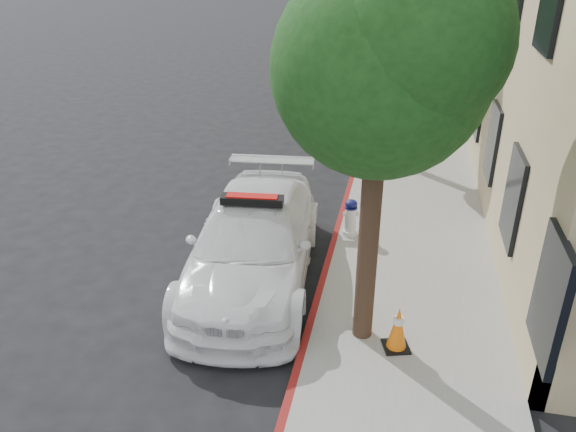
# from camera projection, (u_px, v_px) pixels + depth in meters

# --- Properties ---
(ground) EXTENTS (120.00, 120.00, 0.00)m
(ground) POSITION_uv_depth(u_px,v_px,m) (225.00, 259.00, 11.16)
(ground) COLOR black
(ground) RESTS_ON ground
(sidewalk) EXTENTS (3.20, 50.00, 0.15)m
(sidewalk) POSITION_uv_depth(u_px,v_px,m) (414.00, 124.00, 19.26)
(sidewalk) COLOR gray
(sidewalk) RESTS_ON ground
(curb_strip) EXTENTS (0.12, 50.00, 0.15)m
(curb_strip) POSITION_uv_depth(u_px,v_px,m) (369.00, 121.00, 19.54)
(curb_strip) COLOR maroon
(curb_strip) RESTS_ON ground
(tree_near) EXTENTS (2.92, 2.82, 5.62)m
(tree_near) POSITION_uv_depth(u_px,v_px,m) (383.00, 67.00, 6.98)
(tree_near) COLOR black
(tree_near) RESTS_ON sidewalk
(tree_mid) EXTENTS (2.77, 2.64, 5.43)m
(tree_mid) POSITION_uv_depth(u_px,v_px,m) (401.00, 9.00, 14.06)
(tree_mid) COLOR black
(tree_mid) RESTS_ON sidewalk
(police_car) EXTENTS (2.67, 5.52, 1.70)m
(police_car) POSITION_uv_depth(u_px,v_px,m) (253.00, 242.00, 10.19)
(police_car) COLOR white
(police_car) RESTS_ON ground
(parked_car_mid) EXTENTS (1.69, 3.80, 1.27)m
(parked_car_mid) POSITION_uv_depth(u_px,v_px,m) (346.00, 101.00, 19.75)
(parked_car_mid) COLOR #212329
(parked_car_mid) RESTS_ON ground
(parked_car_far) EXTENTS (1.81, 4.28, 1.37)m
(parked_car_far) POSITION_uv_depth(u_px,v_px,m) (345.00, 78.00, 22.85)
(parked_car_far) COLOR black
(parked_car_far) RESTS_ON ground
(fire_hydrant) EXTENTS (0.34, 0.31, 0.80)m
(fire_hydrant) POSITION_uv_depth(u_px,v_px,m) (351.00, 218.00, 11.61)
(fire_hydrant) COLOR white
(fire_hydrant) RESTS_ON sidewalk
(traffic_cone) EXTENTS (0.47, 0.47, 0.73)m
(traffic_cone) POSITION_uv_depth(u_px,v_px,m) (398.00, 328.00, 8.33)
(traffic_cone) COLOR black
(traffic_cone) RESTS_ON sidewalk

